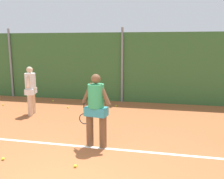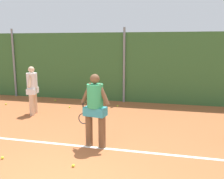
# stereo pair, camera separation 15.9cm
# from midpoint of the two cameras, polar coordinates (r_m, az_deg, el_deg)

# --- Properties ---
(ground_plane) EXTENTS (29.08, 29.08, 0.00)m
(ground_plane) POSITION_cam_midpoint_polar(r_m,az_deg,el_deg) (6.76, -5.58, -12.20)
(ground_plane) COLOR #A85B33
(hedge_fence_backdrop) EXTENTS (18.90, 0.25, 3.05)m
(hedge_fence_backdrop) POSITION_cam_midpoint_polar(r_m,az_deg,el_deg) (11.17, 2.06, 5.06)
(hedge_fence_backdrop) COLOR #386633
(hedge_fence_backdrop) RESTS_ON ground_plane
(fence_post_left) EXTENTS (0.10, 0.10, 3.27)m
(fence_post_left) POSITION_cam_midpoint_polar(r_m,az_deg,el_deg) (13.09, -22.44, 5.56)
(fence_post_left) COLOR gray
(fence_post_left) RESTS_ON ground_plane
(fence_post_center) EXTENTS (0.10, 0.10, 3.27)m
(fence_post_center) POSITION_cam_midpoint_polar(r_m,az_deg,el_deg) (10.98, 1.90, 5.53)
(fence_post_center) COLOR gray
(fence_post_center) RESTS_ON ground_plane
(court_baseline_paint) EXTENTS (13.81, 0.10, 0.01)m
(court_baseline_paint) POSITION_cam_midpoint_polar(r_m,az_deg,el_deg) (6.56, -6.18, -12.90)
(court_baseline_paint) COLOR white
(court_baseline_paint) RESTS_ON ground_plane
(player_foreground_near) EXTENTS (0.85, 0.40, 1.87)m
(player_foreground_near) POSITION_cam_midpoint_polar(r_m,az_deg,el_deg) (6.24, -4.42, -3.97)
(player_foreground_near) COLOR brown
(player_foreground_near) RESTS_ON ground_plane
(player_backcourt_far) EXTENTS (0.40, 0.73, 1.77)m
(player_backcourt_far) POSITION_cam_midpoint_polar(r_m,az_deg,el_deg) (9.55, -18.54, 0.34)
(player_backcourt_far) COLOR beige
(player_backcourt_far) RESTS_ON ground_plane
(tennis_ball_0) EXTENTS (0.07, 0.07, 0.07)m
(tennis_ball_0) POSITION_cam_midpoint_polar(r_m,az_deg,el_deg) (6.39, -24.31, -14.24)
(tennis_ball_0) COLOR #CCDB33
(tennis_ball_0) RESTS_ON ground_plane
(tennis_ball_3) EXTENTS (0.07, 0.07, 0.07)m
(tennis_ball_3) POSITION_cam_midpoint_polar(r_m,az_deg,el_deg) (11.61, -13.71, -2.50)
(tennis_ball_3) COLOR #CCDB33
(tennis_ball_3) RESTS_ON ground_plane
(tennis_ball_4) EXTENTS (0.07, 0.07, 0.07)m
(tennis_ball_4) POSITION_cam_midpoint_polar(r_m,az_deg,el_deg) (5.63, -9.21, -16.87)
(tennis_ball_4) COLOR #CCDB33
(tennis_ball_4) RESTS_ON ground_plane
(tennis_ball_7) EXTENTS (0.07, 0.07, 0.07)m
(tennis_ball_7) POSITION_cam_midpoint_polar(r_m,az_deg,el_deg) (10.38, 0.46, -3.75)
(tennis_ball_7) COLOR #CCDB33
(tennis_ball_7) RESTS_ON ground_plane
(tennis_ball_8) EXTENTS (0.07, 0.07, 0.07)m
(tennis_ball_8) POSITION_cam_midpoint_polar(r_m,az_deg,el_deg) (11.56, -23.98, -3.19)
(tennis_ball_8) COLOR #CCDB33
(tennis_ball_8) RESTS_ON ground_plane
(tennis_ball_10) EXTENTS (0.07, 0.07, 0.07)m
(tennis_ball_10) POSITION_cam_midpoint_polar(r_m,az_deg,el_deg) (10.31, -10.49, -4.04)
(tennis_ball_10) COLOR #CCDB33
(tennis_ball_10) RESTS_ON ground_plane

